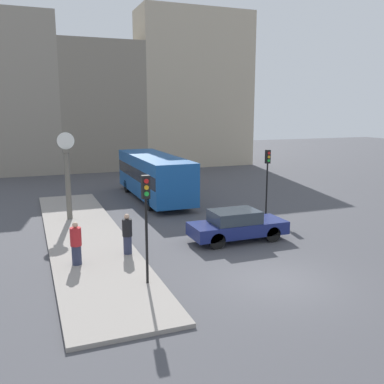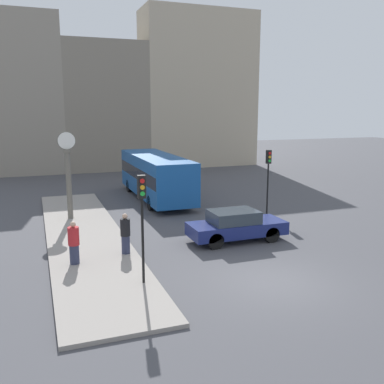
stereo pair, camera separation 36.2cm
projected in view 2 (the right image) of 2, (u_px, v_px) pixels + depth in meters
name	position (u px, v px, depth m)	size (l,w,h in m)	color
ground_plane	(274.00, 282.00, 14.89)	(120.00, 120.00, 0.00)	#47474C
sidewalk_corner	(85.00, 235.00, 20.10)	(3.45, 19.45, 0.13)	gray
building_row	(117.00, 95.00, 41.90)	(29.47, 5.00, 15.67)	gray
sedan_car	(236.00, 225.00, 19.34)	(4.42, 1.73, 1.43)	navy
bus_distant	(156.00, 174.00, 28.19)	(2.61, 9.75, 2.91)	#195199
traffic_light_near	(142.00, 207.00, 13.97)	(0.26, 0.24, 3.68)	black
traffic_light_far	(268.00, 169.00, 23.84)	(0.26, 0.24, 3.67)	black
street_clock	(68.00, 175.00, 22.51)	(0.95, 0.37, 4.63)	#666056
pedestrian_black_jacket	(125.00, 234.00, 17.25)	(0.40, 0.40, 1.66)	#2D334C
pedestrian_red_top	(74.00, 243.00, 16.09)	(0.42, 0.42, 1.65)	#2D334C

